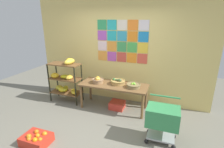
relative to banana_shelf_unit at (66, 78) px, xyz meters
The scene contains 10 objects.
ground 1.79m from the banana_shelf_unit, 38.56° to the right, with size 9.27×9.27×0.00m, color slate.
back_wall_with_art 1.66m from the banana_shelf_unit, 25.75° to the left, with size 4.74×0.07×2.97m.
banana_shelf_unit is the anchor object (origin of this frame).
display_table 1.36m from the banana_shelf_unit, ahead, with size 1.68×0.64×0.65m.
fruit_basket_right 1.45m from the banana_shelf_unit, ahead, with size 0.36×0.36×0.16m.
fruit_basket_centre 1.87m from the banana_shelf_unit, ahead, with size 0.33×0.33×0.12m.
fruit_basket_back_left 0.94m from the banana_shelf_unit, ahead, with size 0.29×0.29×0.16m.
produce_crate_under_table 1.56m from the banana_shelf_unit, ahead, with size 0.36×0.33×0.19m, color red.
orange_crate_foreground 1.85m from the banana_shelf_unit, 74.60° to the right, with size 0.50×0.39×0.23m.
shopping_cart 2.74m from the banana_shelf_unit, 17.83° to the right, with size 0.58×0.46×0.83m.
Camera 1 is at (1.36, -2.67, 2.21)m, focal length 27.57 mm.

